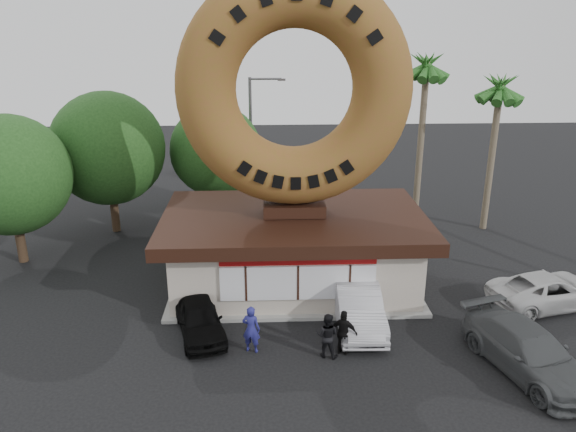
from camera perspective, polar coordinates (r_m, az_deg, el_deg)
The scene contains 16 objects.
ground at distance 19.98m, azimuth 1.51°, elevation -14.56°, with size 90.00×90.00×0.00m, color black.
donut_shop at distance 24.41m, azimuth 0.60°, elevation -3.18°, with size 11.20×7.20×3.80m.
giant_donut at distance 22.69m, azimuth 0.66°, elevation 12.71°, with size 9.40×9.40×2.40m, color brown.
tree_west at distance 31.33m, azimuth -17.83°, elevation 6.54°, with size 6.00×6.00×7.65m.
tree_mid at distance 32.43m, azimuth -7.35°, elevation 6.61°, with size 5.20×5.20×6.63m.
tree_far at distance 28.92m, azimuth -26.46°, elevation 3.74°, with size 5.60×5.60×7.14m.
palm_near at distance 31.84m, azimuth 13.88°, elevation 13.99°, with size 2.60×2.60×9.75m.
palm_far at distance 31.68m, azimuth 20.70°, elevation 11.60°, with size 2.60×2.60×8.75m.
street_lamp at distance 33.19m, azimuth -3.53°, elevation 7.85°, with size 2.11×0.20×8.00m.
person_left at distance 20.09m, azimuth -3.76°, elevation -11.40°, with size 0.65×0.42×1.77m, color navy.
person_center at distance 19.87m, azimuth 3.98°, elevation -12.01°, with size 0.80×0.62×1.64m, color black.
person_right at distance 20.04m, azimuth 5.68°, elevation -11.71°, with size 0.98×0.41×1.67m, color black.
car_black at distance 21.40m, azimuth -8.96°, elevation -10.25°, with size 1.54×3.83×1.31m, color black.
car_silver at distance 21.96m, azimuth 7.09°, elevation -8.92°, with size 1.67×4.78×1.58m, color #B1B1B6.
car_grey at distance 20.72m, azimuth 23.22°, elevation -12.50°, with size 2.13×5.23×1.52m, color #4C4F50.
car_white at distance 25.43m, azimuth 24.97°, elevation -6.85°, with size 2.27×4.92×1.37m, color beige.
Camera 1 is at (-1.21, -16.49, 11.22)m, focal length 35.00 mm.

